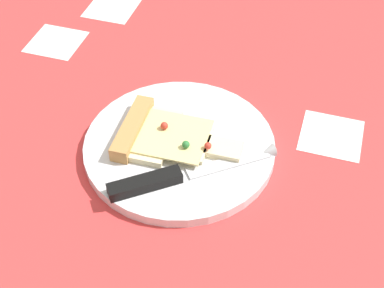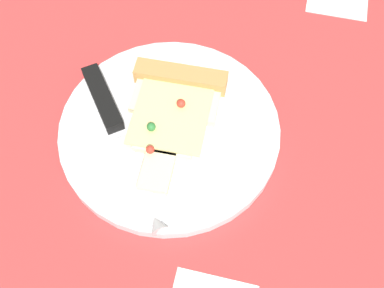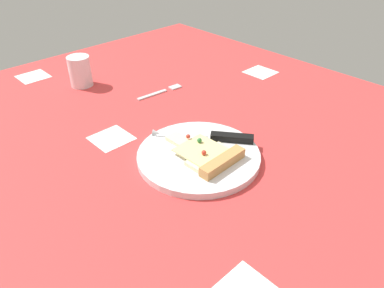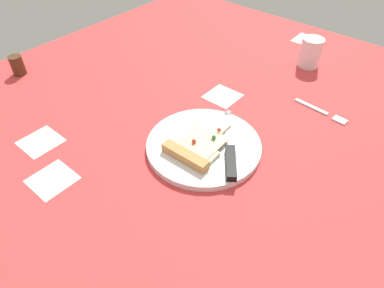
# 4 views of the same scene
# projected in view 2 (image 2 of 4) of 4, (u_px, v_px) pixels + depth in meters

# --- Properties ---
(ground_plane) EXTENTS (1.48, 1.48, 0.03)m
(ground_plane) POSITION_uv_depth(u_px,v_px,m) (192.00, 211.00, 0.55)
(ground_plane) COLOR #D13838
(ground_plane) RESTS_ON ground
(plate) EXTENTS (0.28, 0.28, 0.02)m
(plate) POSITION_uv_depth(u_px,v_px,m) (170.00, 130.00, 0.58)
(plate) COLOR silver
(plate) RESTS_ON ground_plane
(pizza_slice) EXTENTS (0.18, 0.12, 0.02)m
(pizza_slice) POSITION_uv_depth(u_px,v_px,m) (174.00, 106.00, 0.57)
(pizza_slice) COLOR beige
(pizza_slice) RESTS_ON plate
(knife) EXTENTS (0.20, 0.16, 0.02)m
(knife) POSITION_uv_depth(u_px,v_px,m) (115.00, 127.00, 0.56)
(knife) COLOR silver
(knife) RESTS_ON plate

